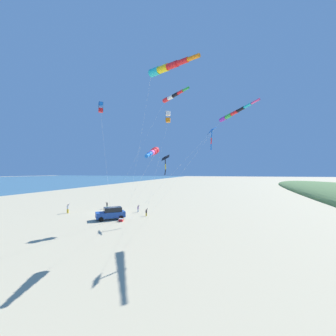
% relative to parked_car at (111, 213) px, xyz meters
% --- Properties ---
extents(ground_plane, '(600.00, 600.00, 0.00)m').
position_rel_parked_car_xyz_m(ground_plane, '(-2.75, 4.74, -0.95)').
color(ground_plane, '#C6B58C').
extents(parked_car, '(4.51, 4.14, 1.85)m').
position_rel_parked_car_xyz_m(parked_car, '(0.00, 0.00, 0.00)').
color(parked_car, '#1E479E').
rests_on(parked_car, ground_plane).
extents(cooler_box, '(0.62, 0.42, 0.42)m').
position_rel_parked_car_xyz_m(cooler_box, '(2.14, -0.84, -0.74)').
color(cooler_box, red).
rests_on(cooler_box, ground_plane).
extents(person_adult_flyer, '(0.59, 0.50, 1.71)m').
position_rel_parked_car_xyz_m(person_adult_flyer, '(-9.96, 2.30, -0.02)').
color(person_adult_flyer, gold).
rests_on(person_adult_flyer, ground_plane).
extents(person_child_green_jacket, '(0.44, 0.38, 1.24)m').
position_rel_parked_car_xyz_m(person_child_green_jacket, '(4.27, 3.82, -0.27)').
color(person_child_green_jacket, gold).
rests_on(person_child_green_jacket, ground_plane).
extents(person_child_grey_jacket, '(0.43, 0.46, 1.29)m').
position_rel_parked_car_xyz_m(person_child_grey_jacket, '(1.62, 6.47, -0.25)').
color(person_child_grey_jacket, silver).
rests_on(person_child_grey_jacket, ground_plane).
extents(person_bystander_far, '(0.32, 0.41, 1.37)m').
position_rel_parked_car_xyz_m(person_bystander_far, '(-5.76, 8.15, -0.20)').
color(person_bystander_far, '#3D7F51').
rests_on(person_bystander_far, ground_plane).
extents(kite_delta_long_streamer_right, '(9.79, 6.56, 10.01)m').
position_rel_parked_car_xyz_m(kite_delta_long_streamer_right, '(7.89, 2.32, 8.46)').
color(kite_delta_long_streamer_right, black).
rests_on(kite_delta_long_streamer_right, ground_plane).
extents(kite_windsock_orange_high_right, '(9.34, 11.75, 9.99)m').
position_rel_parked_car_xyz_m(kite_windsock_orange_high_right, '(10.14, -9.18, 8.33)').
color(kite_windsock_orange_high_right, red).
rests_on(kite_windsock_orange_high_right, ground_plane).
extents(kite_windsock_small_distant, '(12.64, 4.16, 17.75)m').
position_rel_parked_car_xyz_m(kite_windsock_small_distant, '(10.07, -1.52, 16.49)').
color(kite_windsock_small_distant, red).
rests_on(kite_windsock_small_distant, ground_plane).
extents(kite_box_white_trailing, '(5.28, 3.10, 17.37)m').
position_rel_parked_car_xyz_m(kite_box_white_trailing, '(7.68, 4.91, 15.50)').
color(kite_box_white_trailing, white).
rests_on(kite_box_white_trailing, ground_plane).
extents(kite_delta_yellow_midlevel, '(13.82, 8.32, 12.32)m').
position_rel_parked_car_xyz_m(kite_delta_yellow_midlevel, '(15.54, -5.19, 10.87)').
color(kite_delta_yellow_midlevel, blue).
rests_on(kite_delta_yellow_midlevel, ground_plane).
extents(kite_windsock_checkered_midright, '(17.10, 12.38, 15.52)m').
position_rel_parked_car_xyz_m(kite_windsock_checkered_midright, '(17.90, 0.26, 14.04)').
color(kite_windsock_checkered_midright, purple).
rests_on(kite_windsock_checkered_midright, ground_plane).
extents(kite_windsock_striped_overhead, '(14.18, 14.09, 19.04)m').
position_rel_parked_car_xyz_m(kite_windsock_striped_overhead, '(11.02, -7.59, 17.43)').
color(kite_windsock_striped_overhead, '#1EB7C6').
rests_on(kite_windsock_striped_overhead, ground_plane).
extents(kite_box_magenta_far_left, '(3.18, 7.70, 15.94)m').
position_rel_parked_car_xyz_m(kite_box_magenta_far_left, '(2.16, -6.15, 14.33)').
color(kite_box_magenta_far_left, blue).
rests_on(kite_box_magenta_far_left, ground_plane).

